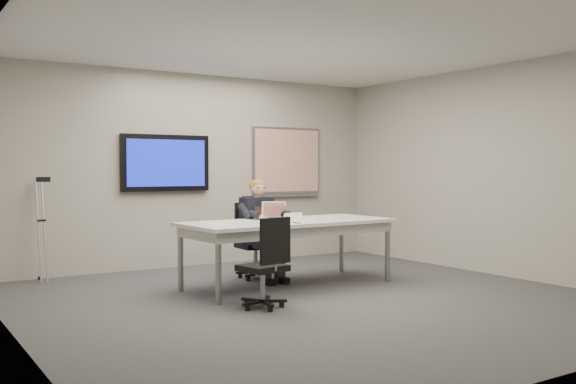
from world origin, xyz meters
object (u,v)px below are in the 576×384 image
office_chair_near (265,280)px  seated_person (263,240)px  laptop (277,215)px  office_chair_far (254,255)px  conference_table (288,228)px

office_chair_near → seated_person: seated_person is taller
office_chair_near → laptop: 1.59m
laptop → office_chair_far: bearing=123.1°
laptop → conference_table: bearing=-69.3°
conference_table → seated_person: size_ratio=2.04×
office_chair_near → laptop: size_ratio=2.37×
seated_person → conference_table: bearing=-82.7°
office_chair_near → laptop: bearing=-136.4°
office_chair_far → office_chair_near: (-0.81, -1.65, -0.01)m
office_chair_near → seated_person: bearing=-129.8°
office_chair_far → laptop: 0.71m
conference_table → laptop: bearing=84.2°
office_chair_far → seated_person: size_ratio=0.76×
conference_table → office_chair_far: office_chair_far is taller
seated_person → office_chair_far: bearing=90.4°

